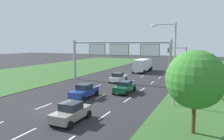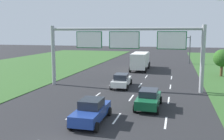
% 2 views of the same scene
% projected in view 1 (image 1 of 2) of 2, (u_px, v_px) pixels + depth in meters
% --- Properties ---
extents(ground_plane, '(200.00, 200.00, 0.00)m').
position_uv_depth(ground_plane, '(57.00, 108.00, 21.75)').
color(ground_plane, '#262628').
extents(lane_dashes_inner_left, '(0.14, 44.40, 0.01)m').
position_uv_depth(lane_dashes_inner_left, '(62.00, 99.00, 25.18)').
color(lane_dashes_inner_left, white).
rests_on(lane_dashes_inner_left, ground_plane).
extents(lane_dashes_inner_right, '(0.14, 44.40, 0.01)m').
position_uv_depth(lane_dashes_inner_right, '(88.00, 103.00, 23.76)').
color(lane_dashes_inner_right, white).
rests_on(lane_dashes_inner_right, ground_plane).
extents(lane_dashes_slip, '(0.14, 44.40, 0.01)m').
position_uv_depth(lane_dashes_slip, '(117.00, 107.00, 22.35)').
color(lane_dashes_slip, white).
rests_on(lane_dashes_slip, ground_plane).
extents(car_near_red, '(2.02, 4.38, 1.64)m').
position_uv_depth(car_near_red, '(84.00, 91.00, 25.95)').
color(car_near_red, navy).
rests_on(car_near_red, ground_plane).
extents(car_lead_silver, '(1.97, 3.92, 1.64)m').
position_uv_depth(car_lead_silver, '(71.00, 112.00, 17.99)').
color(car_lead_silver, gray).
rests_on(car_lead_silver, ground_plane).
extents(car_mid_lane, '(2.03, 4.18, 1.54)m').
position_uv_depth(car_mid_lane, '(125.00, 87.00, 28.52)').
color(car_mid_lane, '#145633').
rests_on(car_mid_lane, ground_plane).
extents(car_far_ahead, '(2.19, 4.51, 1.55)m').
position_uv_depth(car_far_ahead, '(118.00, 77.00, 36.64)').
color(car_far_ahead, white).
rests_on(car_far_ahead, ground_plane).
extents(box_truck, '(2.82, 8.64, 2.90)m').
position_uv_depth(box_truck, '(143.00, 65.00, 49.40)').
color(box_truck, silver).
rests_on(box_truck, ground_plane).
extents(sign_gantry, '(17.24, 0.44, 7.00)m').
position_uv_depth(sign_gantry, '(119.00, 53.00, 35.45)').
color(sign_gantry, '#9EA0A5').
rests_on(sign_gantry, ground_plane).
extents(traffic_light_mast, '(4.76, 0.49, 5.60)m').
position_uv_depth(traffic_light_mast, '(178.00, 53.00, 55.76)').
color(traffic_light_mast, '#47494F').
rests_on(traffic_light_mast, ground_plane).
extents(street_lamp, '(2.61, 0.32, 8.50)m').
position_uv_depth(street_lamp, '(171.00, 57.00, 22.11)').
color(street_lamp, '#9EA0A5').
rests_on(street_lamp, ground_plane).
extents(roadside_tree_near, '(4.12, 4.12, 6.02)m').
position_uv_depth(roadside_tree_near, '(195.00, 79.00, 15.20)').
color(roadside_tree_near, '#513823').
rests_on(roadside_tree_near, ground_plane).
extents(roadside_tree_mid, '(3.21, 3.21, 5.00)m').
position_uv_depth(roadside_tree_mid, '(207.00, 70.00, 25.57)').
color(roadside_tree_mid, '#513823').
rests_on(roadside_tree_mid, ground_plane).
extents(roadside_tree_far, '(2.46, 2.46, 3.89)m').
position_uv_depth(roadside_tree_far, '(200.00, 64.00, 40.76)').
color(roadside_tree_far, '#513823').
rests_on(roadside_tree_far, ground_plane).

